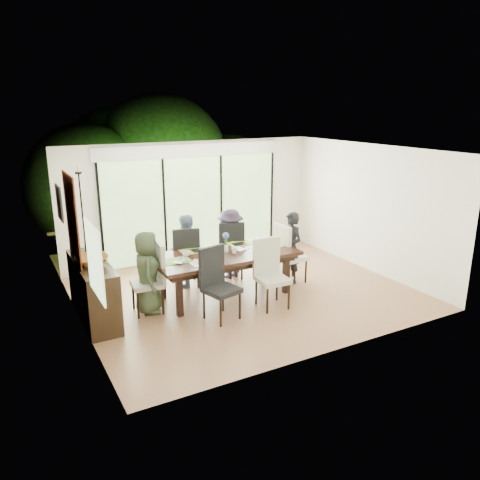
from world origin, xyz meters
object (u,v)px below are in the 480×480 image
table_top (225,255)px  cup_c (259,243)px  chair_near_left (222,285)px  person_far_right (230,244)px  bowl (92,260)px  chair_left_end (147,278)px  cup_a (186,254)px  chair_right_end (292,253)px  person_left_end (147,272)px  person_far_left (185,251)px  chair_near_right (273,274)px  laptop (184,261)px  vase (226,248)px  chair_far_right (230,248)px  cup_b (234,251)px  chair_far_left (185,256)px  person_right_end (291,248)px  sideboard (93,290)px

table_top → cup_c: size_ratio=19.35×
chair_near_left → person_far_right: size_ratio=0.85×
bowl → person_far_right: bearing=14.5°
chair_left_end → cup_a: 0.86m
chair_right_end → person_left_end: (-2.98, 0.00, 0.11)m
cup_a → person_far_left: bearing=69.8°
chair_left_end → bowl: size_ratio=2.32×
chair_near_right → person_far_right: bearing=92.0°
person_far_left → laptop: size_ratio=3.91×
person_left_end → person_far_left: same height
chair_left_end → vase: 1.58m
chair_right_end → chair_near_left: size_ratio=1.00×
cup_a → bowl: 1.68m
vase → laptop: vase is taller
chair_near_right → cup_a: (-1.20, 1.02, 0.28)m
person_far_left → chair_right_end: bearing=144.2°
bowl → chair_near_left: bearing=-26.8°
table_top → chair_near_left: chair_near_left is taller
chair_far_right → table_top: bearing=76.2°
chair_far_right → bowl: size_ratio=2.32×
chair_left_end → laptop: bearing=87.1°
chair_near_left → chair_near_right: same height
vase → cup_c: size_ratio=0.97×
cup_a → cup_b: cup_a is taller
table_top → chair_far_right: (0.55, 0.85, -0.19)m
person_far_left → bowl: 2.09m
chair_right_end → bowl: bearing=85.6°
chair_far_right → laptop: size_ratio=3.33×
person_far_left → laptop: (-0.40, -0.93, 0.13)m
chair_near_right → cup_a: 1.60m
chair_near_left → chair_far_left: bearing=73.5°
chair_far_right → laptop: chair_far_right is taller
table_top → cup_a: (-0.70, 0.15, 0.09)m
laptop → cup_c: bearing=-37.0°
person_right_end → bowl: 3.86m
chair_near_left → sideboard: chair_near_left is taller
bowl → chair_near_right: bearing=-18.2°
chair_far_left → person_far_right: bearing=-167.5°
person_left_end → cup_c: size_ratio=10.40×
person_far_left → cup_a: size_ratio=10.40×
chair_left_end → person_far_left: person_far_left is taller
chair_far_left → chair_far_right: size_ratio=1.00×
chair_far_right → cup_c: bearing=127.5°
person_right_end → vase: 1.44m
chair_far_right → bowl: chair_far_right is taller
chair_near_right → sideboard: bearing=163.7°
person_right_end → person_far_right: 1.25m
chair_near_left → table_top: bearing=45.3°
person_far_right → chair_left_end: bearing=9.2°
laptop → cup_c: cup_c is taller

